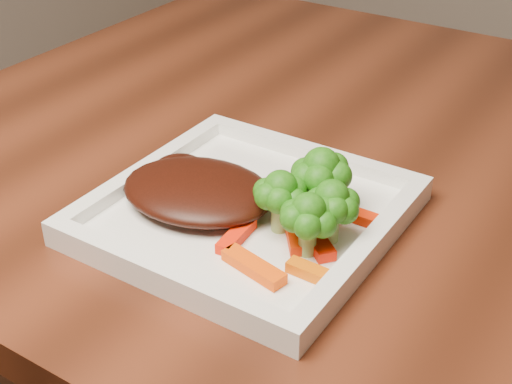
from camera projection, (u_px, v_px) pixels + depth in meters
The scene contains 14 objects.
plate at pixel (247, 216), 0.69m from camera, with size 0.27×0.27×0.01m, color white.
steak at pixel (198, 191), 0.69m from camera, with size 0.15×0.12×0.03m, color #380F08.
broccoli_0 at pixel (321, 182), 0.66m from camera, with size 0.07×0.07×0.07m, color #2D6B11, non-canonical shape.
broccoli_1 at pixel (331, 210), 0.63m from camera, with size 0.06×0.06×0.06m, color #1E7914, non-canonical shape.
broccoli_2 at pixel (308, 225), 0.61m from camera, with size 0.06×0.06×0.06m, color #307513, non-canonical shape.
broccoli_3 at pixel (280, 201), 0.64m from camera, with size 0.06×0.06×0.06m, color #1A6310, non-canonical shape.
carrot_0 at pixel (254, 267), 0.60m from camera, with size 0.06×0.02×0.01m, color #FF4B04.
carrot_1 at pixel (315, 274), 0.60m from camera, with size 0.05×0.01×0.01m, color #E65E03.
carrot_2 at pixel (236, 236), 0.64m from camera, with size 0.05×0.01×0.01m, color #F61E04.
carrot_3 at pixel (360, 217), 0.67m from camera, with size 0.05×0.01×0.01m, color red.
carrot_4 at pixel (288, 183), 0.72m from camera, with size 0.06×0.02×0.01m, color #D76703.
carrot_5 at pixel (315, 238), 0.64m from camera, with size 0.06×0.02×0.01m, color red.
carrot_6 at pixel (311, 217), 0.67m from camera, with size 0.05×0.01×0.01m, color #FF7004.
carrot_7 at pixel (295, 232), 0.65m from camera, with size 0.06×0.02×0.01m, color red.
Camera 1 is at (0.15, -0.66, 1.14)m, focal length 50.00 mm.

